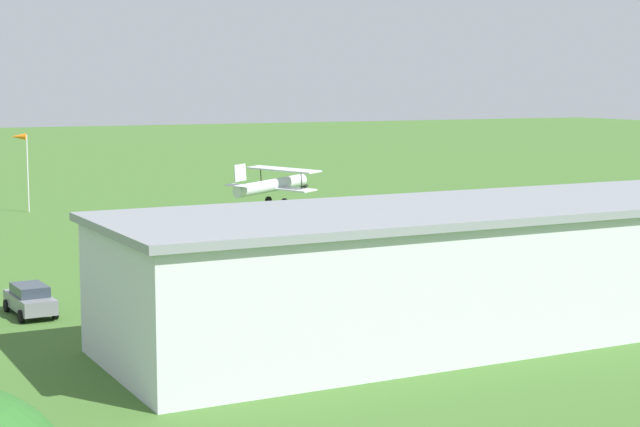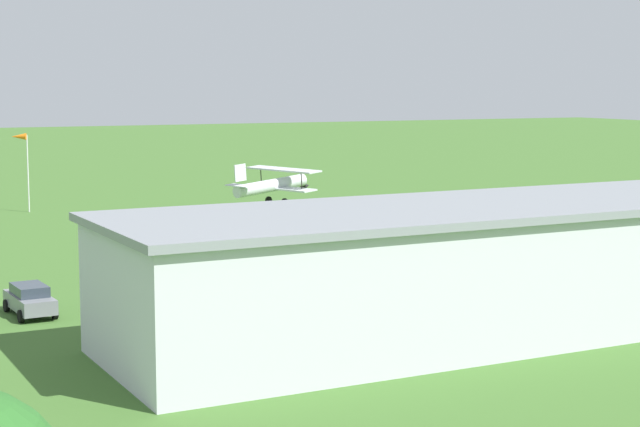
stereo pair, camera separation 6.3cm
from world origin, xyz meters
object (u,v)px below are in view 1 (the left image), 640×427
Objects in this scene: biplane at (273,184)px; windsock at (20,143)px; hangar at (493,266)px; car_grey at (30,299)px; person_near_hangar_door at (637,253)px; person_beside_truck at (471,249)px.

biplane is 1.13× the size of windsock.
biplane is (-4.62, -36.62, 0.52)m from hangar.
person_near_hangar_door is (-37.34, 2.21, 0.02)m from car_grey.
hangar is at bearing 58.90° from person_beside_truck.
windsock reaches higher than biplane.
person_near_hangar_door is at bearing 123.23° from windsock.
car_grey is 2.59× the size of person_near_hangar_door.
person_beside_truck is 0.93× the size of person_near_hangar_door.
hangar is 23.90× the size of person_beside_truck.
windsock reaches higher than person_beside_truck.
hangar is 8.56× the size of car_grey.
car_grey is at bearing 8.29° from person_beside_truck.
car_grey is at bearing -3.39° from person_near_hangar_door.
car_grey is 29.46m from person_beside_truck.
person_beside_truck is at bearing -171.71° from car_grey.
person_near_hangar_door is (-18.38, -10.45, -2.21)m from hangar.
person_near_hangar_door reaches higher than person_beside_truck.
windsock is at bearing -99.74° from car_grey.
biplane is at bearing 129.65° from windsock.
hangar reaches higher than car_grey.
hangar reaches higher than biplane.
hangar is 22.15× the size of person_near_hangar_door.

